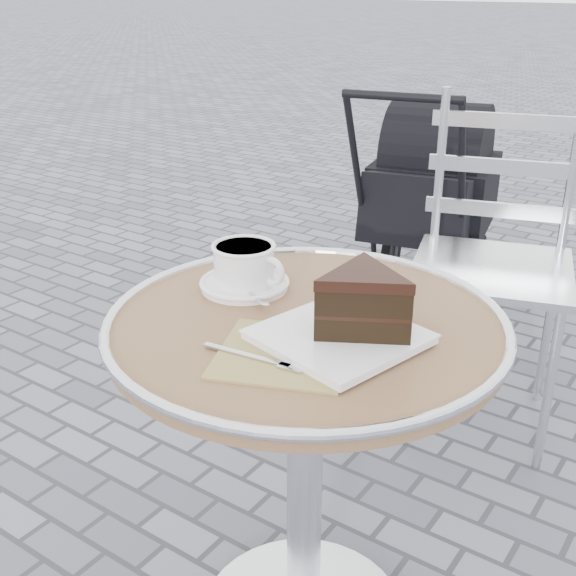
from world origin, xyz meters
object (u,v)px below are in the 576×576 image
Objects in this scene: cafe_table at (305,399)px; bistro_chair at (498,225)px; cake_plate_set at (356,310)px; cappuccino_set at (245,269)px; baby_stroller at (428,206)px.

bistro_chair reaches higher than cafe_table.
cake_plate_set is 1.10m from bistro_chair.
cafe_table is 0.27m from cappuccino_set.
cafe_table is 0.25m from cake_plate_set.
cappuccino_set is 0.30m from cake_plate_set.
baby_stroller is (-0.51, 1.68, -0.14)m from cafe_table.
baby_stroller is at bearing 106.88° from cafe_table.
cake_plate_set is at bearing -15.54° from cappuccino_set.
bistro_chair is (-0.02, 1.06, 0.05)m from cafe_table.
cappuccino_set is at bearing 163.89° from cafe_table.
cappuccino_set is (-0.18, 0.05, 0.20)m from cafe_table.
cafe_table is 1.06m from bistro_chair.
baby_stroller is (-0.33, 1.62, -0.34)m from cappuccino_set.
bistro_chair reaches higher than cappuccino_set.
cappuccino_set reaches higher than cafe_table.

